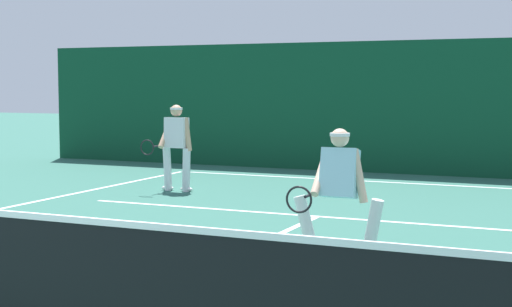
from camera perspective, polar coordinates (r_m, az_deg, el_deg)
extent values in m
cube|color=white|center=(16.34, 9.91, -2.10)|extent=(9.96, 0.10, 0.01)
cube|color=white|center=(11.99, 4.55, -4.62)|extent=(8.12, 0.10, 0.01)
cube|color=white|center=(9.03, -2.44, -7.82)|extent=(0.10, 6.40, 0.01)
cube|color=black|center=(6.30, -15.69, -9.12)|extent=(10.73, 0.02, 0.99)
cube|color=white|center=(6.19, -15.81, -4.47)|extent=(10.73, 0.03, 0.05)
cylinder|color=silver|center=(8.65, 8.48, -5.85)|extent=(0.27, 0.15, 0.78)
cylinder|color=silver|center=(8.85, 3.79, -5.56)|extent=(0.33, 0.15, 0.78)
ellipsoid|color=white|center=(8.72, 8.45, -8.06)|extent=(0.26, 0.12, 0.09)
ellipsoid|color=white|center=(8.92, 3.78, -7.72)|extent=(0.26, 0.12, 0.09)
cube|color=#9EDBEA|center=(8.64, 6.15, -1.43)|extent=(0.41, 0.34, 0.58)
cylinder|color=beige|center=(8.59, 7.57, -1.65)|extent=(0.21, 0.10, 0.60)
cylinder|color=beige|center=(8.71, 4.74, -1.53)|extent=(0.11, 0.50, 0.46)
sphere|color=beige|center=(8.61, 6.17, 1.15)|extent=(0.21, 0.21, 0.21)
cylinder|color=white|center=(8.61, 6.18, 1.39)|extent=(0.23, 0.23, 0.04)
cylinder|color=black|center=(8.51, 3.91, -3.08)|extent=(0.04, 0.26, 0.03)
torus|color=black|center=(8.20, 3.17, -3.40)|extent=(0.29, 0.03, 0.29)
cylinder|color=silver|center=(14.75, -5.14, -1.21)|extent=(0.17, 0.15, 0.83)
cylinder|color=silver|center=(14.96, -6.51, -1.14)|extent=(0.18, 0.15, 0.83)
ellipsoid|color=white|center=(14.80, -5.12, -2.62)|extent=(0.26, 0.11, 0.09)
ellipsoid|color=white|center=(15.00, -6.50, -2.53)|extent=(0.26, 0.11, 0.09)
cube|color=silver|center=(14.79, -5.85, 1.53)|extent=(0.43, 0.25, 0.59)
cylinder|color=tan|center=(14.68, -5.05, 1.41)|extent=(0.18, 0.10, 0.64)
cylinder|color=tan|center=(14.91, -6.64, 1.45)|extent=(0.10, 0.48, 0.55)
sphere|color=tan|center=(14.77, -5.87, 3.15)|extent=(0.22, 0.22, 0.22)
cylinder|color=white|center=(14.77, -5.87, 3.30)|extent=(0.24, 0.24, 0.04)
cylinder|color=black|center=(14.74, -7.30, 0.54)|extent=(0.03, 0.26, 0.03)
torus|color=black|center=(14.45, -7.99, 0.44)|extent=(0.29, 0.02, 0.29)
sphere|color=#D1E033|center=(13.26, 8.76, -3.61)|extent=(0.07, 0.07, 0.07)
cube|color=#0D4027|center=(17.85, 11.30, 3.33)|extent=(19.49, 0.12, 3.02)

